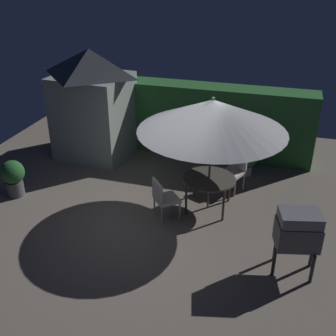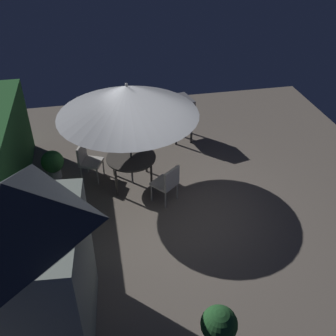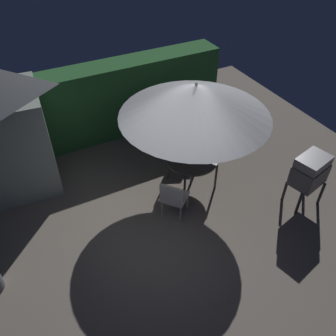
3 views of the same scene
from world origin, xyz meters
The scene contains 9 objects.
ground_plane centered at (0.00, 0.00, 0.00)m, with size 11.00×11.00×0.00m, color #6B6056.
garden_shed centered at (-2.50, 2.56, 1.46)m, with size 2.07×1.86×2.87m.
patio_table centered at (0.99, 0.73, 0.67)m, with size 1.12×1.12×0.73m.
patio_umbrella centered at (0.99, 0.73, 2.12)m, with size 2.99×2.99×2.50m.
bbq_grill centered at (2.79, -0.85, 0.85)m, with size 0.80×0.65×1.20m.
chair_near_shed centered at (0.18, 0.05, 0.52)m, with size 0.65×0.65×0.90m.
chair_far_side centered at (1.40, 1.70, 0.52)m, with size 0.60×0.61×0.90m.
potted_plant_by_shed centered at (-3.33, 0.00, 0.49)m, with size 0.54×0.54×0.86m.
potted_plant_by_grill centered at (1.58, 2.52, 0.40)m, with size 0.53×0.53×0.71m.
Camera 2 is at (-6.44, 1.36, 5.63)m, focal length 42.19 mm.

